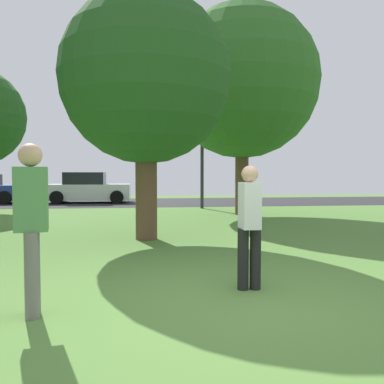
{
  "coord_description": "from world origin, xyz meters",
  "views": [
    {
      "loc": [
        -1.12,
        -4.46,
        1.46
      ],
      "look_at": [
        0.0,
        4.63,
        1.04
      ],
      "focal_mm": 37.67,
      "sensor_mm": 36.0,
      "label": 1
    }
  ],
  "objects_px": {
    "person_thrower": "(31,220)",
    "street_lamp_post": "(202,155)",
    "person_walking": "(249,222)",
    "parked_car_white": "(88,189)",
    "birch_tree_lone": "(146,79)",
    "oak_tree_left": "(242,82)"
  },
  "relations": [
    {
      "from": "parked_car_white",
      "to": "street_lamp_post",
      "type": "height_order",
      "value": "street_lamp_post"
    },
    {
      "from": "person_thrower",
      "to": "street_lamp_post",
      "type": "bearing_deg",
      "value": 64.49
    },
    {
      "from": "person_thrower",
      "to": "parked_car_white",
      "type": "height_order",
      "value": "person_thrower"
    },
    {
      "from": "oak_tree_left",
      "to": "person_walking",
      "type": "xyz_separation_m",
      "value": [
        -2.18,
        -9.07,
        -3.81
      ]
    },
    {
      "from": "person_thrower",
      "to": "person_walking",
      "type": "xyz_separation_m",
      "value": [
        2.45,
        0.65,
        -0.13
      ]
    },
    {
      "from": "parked_car_white",
      "to": "person_walking",
      "type": "bearing_deg",
      "value": -75.61
    },
    {
      "from": "person_walking",
      "to": "parked_car_white",
      "type": "xyz_separation_m",
      "value": [
        -4.01,
        15.62,
        -0.16
      ]
    },
    {
      "from": "person_thrower",
      "to": "person_walking",
      "type": "relative_size",
      "value": 1.13
    },
    {
      "from": "street_lamp_post",
      "to": "birch_tree_lone",
      "type": "bearing_deg",
      "value": -107.24
    },
    {
      "from": "person_thrower",
      "to": "parked_car_white",
      "type": "bearing_deg",
      "value": 86.13
    },
    {
      "from": "person_thrower",
      "to": "street_lamp_post",
      "type": "relative_size",
      "value": 0.39
    },
    {
      "from": "oak_tree_left",
      "to": "parked_car_white",
      "type": "bearing_deg",
      "value": 133.35
    },
    {
      "from": "person_thrower",
      "to": "parked_car_white",
      "type": "relative_size",
      "value": 0.44
    },
    {
      "from": "birch_tree_lone",
      "to": "person_walking",
      "type": "xyz_separation_m",
      "value": [
        1.25,
        -4.05,
        -2.67
      ]
    },
    {
      "from": "oak_tree_left",
      "to": "person_walking",
      "type": "bearing_deg",
      "value": -103.49
    },
    {
      "from": "oak_tree_left",
      "to": "person_thrower",
      "type": "xyz_separation_m",
      "value": [
        -4.63,
        -9.72,
        -3.67
      ]
    },
    {
      "from": "birch_tree_lone",
      "to": "street_lamp_post",
      "type": "height_order",
      "value": "birch_tree_lone"
    },
    {
      "from": "person_walking",
      "to": "oak_tree_left",
      "type": "bearing_deg",
      "value": -14.26
    },
    {
      "from": "birch_tree_lone",
      "to": "person_walking",
      "type": "relative_size",
      "value": 3.47
    },
    {
      "from": "oak_tree_left",
      "to": "street_lamp_post",
      "type": "height_order",
      "value": "oak_tree_left"
    },
    {
      "from": "person_thrower",
      "to": "person_walking",
      "type": "bearing_deg",
      "value": 5.57
    },
    {
      "from": "oak_tree_left",
      "to": "street_lamp_post",
      "type": "xyz_separation_m",
      "value": [
        -1.03,
        2.7,
        -2.41
      ]
    }
  ]
}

